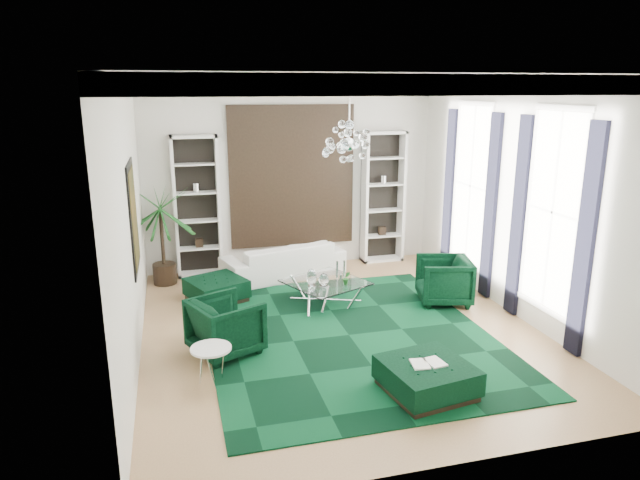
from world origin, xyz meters
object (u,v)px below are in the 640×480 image
object	(u,v)px
ottoman_side	(216,290)
ottoman_front	(427,379)
sofa	(283,260)
coffee_table	(326,293)
palm	(161,223)
armchair_left	(226,326)
armchair_right	(444,280)
side_table	(212,366)

from	to	relation	value
ottoman_side	ottoman_front	size ratio (longest dim) A/B	0.90
sofa	ottoman_side	distance (m)	1.73
sofa	coffee_table	distance (m)	1.70
palm	ottoman_front	bearing A→B (deg)	-58.31
ottoman_front	coffee_table	bearing A→B (deg)	97.19
sofa	armchair_left	distance (m)	3.43
armchair_right	coffee_table	distance (m)	2.08
ottoman_front	palm	xyz separation A→B (m)	(-3.13, 5.07, 1.00)
side_table	palm	world-z (taller)	palm
ottoman_side	side_table	size ratio (longest dim) A/B	1.73
coffee_table	palm	size ratio (longest dim) A/B	0.50
armchair_right	ottoman_front	world-z (taller)	armchair_right
armchair_left	ottoman_front	xyz separation A→B (m)	(2.28, -1.76, -0.21)
armchair_left	side_table	size ratio (longest dim) A/B	1.72
coffee_table	ottoman_front	size ratio (longest dim) A/B	1.20
coffee_table	ottoman_front	xyz separation A→B (m)	(0.41, -3.24, -0.01)
ottoman_front	sofa	bearing A→B (deg)	99.71
coffee_table	ottoman_front	distance (m)	3.26
ottoman_side	side_table	world-z (taller)	side_table
sofa	ottoman_front	bearing A→B (deg)	85.14
sofa	ottoman_front	size ratio (longest dim) A/B	2.39
armchair_right	coffee_table	world-z (taller)	armchair_right
ottoman_side	ottoman_front	bearing A→B (deg)	-59.94
ottoman_front	armchair_right	bearing A→B (deg)	59.83
armchair_right	palm	world-z (taller)	palm
armchair_left	armchair_right	xyz separation A→B (m)	(3.90, 1.02, 0.00)
coffee_table	ottoman_side	distance (m)	1.94
sofa	ottoman_side	xyz separation A→B (m)	(-1.41, -1.00, -0.15)
palm	ottoman_side	bearing A→B (deg)	-53.42
coffee_table	side_table	xyz separation A→B (m)	(-2.14, -2.34, 0.04)
ottoman_front	side_table	distance (m)	2.70
armchair_left	ottoman_side	world-z (taller)	armchair_left
ottoman_front	side_table	world-z (taller)	side_table
armchair_right	palm	distance (m)	5.33
side_table	palm	xyz separation A→B (m)	(-0.58, 4.17, 0.95)
side_table	coffee_table	bearing A→B (deg)	47.55
palm	sofa	bearing A→B (deg)	-4.83
palm	coffee_table	bearing A→B (deg)	-33.93
armchair_left	armchair_right	world-z (taller)	same
sofa	ottoman_front	world-z (taller)	sofa
armchair_right	ottoman_front	size ratio (longest dim) A/B	0.89
sofa	ottoman_front	distance (m)	4.95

